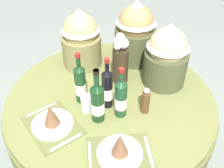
{
  "coord_description": "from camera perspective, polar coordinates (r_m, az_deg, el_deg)",
  "views": [
    {
      "loc": [
        0.44,
        -1.18,
        1.9
      ],
      "look_at": [
        0.0,
        0.03,
        0.83
      ],
      "focal_mm": 41.91,
      "sensor_mm": 36.0,
      "label": 1
    }
  ],
  "objects": [
    {
      "name": "pepper_mill",
      "position": [
        1.57,
        7.32,
        -3.73
      ],
      "size": [
        0.05,
        0.05,
        0.18
      ],
      "color": "brown",
      "rests_on": "dining_table"
    },
    {
      "name": "wine_bottle_left",
      "position": [
        1.48,
        -3.23,
        -3.97
      ],
      "size": [
        0.08,
        0.08,
        0.36
      ],
      "color": "#143819",
      "rests_on": "dining_table"
    },
    {
      "name": "gift_tub_back_right",
      "position": [
        1.73,
        11.9,
        6.65
      ],
      "size": [
        0.29,
        0.29,
        0.44
      ],
      "color": "#474C2D",
      "rests_on": "dining_table"
    },
    {
      "name": "wine_bottle_rear",
      "position": [
        1.61,
        -6.91,
        0.1
      ],
      "size": [
        0.07,
        0.07,
        0.35
      ],
      "color": "#143819",
      "rests_on": "dining_table"
    },
    {
      "name": "wine_bottle_centre",
      "position": [
        1.51,
        1.94,
        -3.03
      ],
      "size": [
        0.07,
        0.07,
        0.34
      ],
      "color": "#194223",
      "rests_on": "dining_table"
    },
    {
      "name": "tumbler_near_left",
      "position": [
        1.59,
        -5.63,
        -4.26
      ],
      "size": [
        0.07,
        0.07,
        0.11
      ],
      "primitive_type": "cylinder",
      "color": "silver",
      "rests_on": "dining_table"
    },
    {
      "name": "gift_tub_back_centre",
      "position": [
        1.94,
        5.15,
        11.74
      ],
      "size": [
        0.3,
        0.3,
        0.47
      ],
      "color": "#474C2D",
      "rests_on": "dining_table"
    },
    {
      "name": "place_setting_left",
      "position": [
        1.54,
        -13.01,
        -7.66
      ],
      "size": [
        0.43,
        0.4,
        0.16
      ],
      "color": "brown",
      "rests_on": "dining_table"
    },
    {
      "name": "gift_tub_back_left",
      "position": [
        1.9,
        -6.82,
        10.27
      ],
      "size": [
        0.29,
        0.29,
        0.44
      ],
      "color": "olive",
      "rests_on": "dining_table"
    },
    {
      "name": "place_setting_right",
      "position": [
        1.37,
        1.73,
        -14.05
      ],
      "size": [
        0.42,
        0.38,
        0.16
      ],
      "color": "brown",
      "rests_on": "dining_table"
    },
    {
      "name": "wine_bottle_right",
      "position": [
        1.56,
        -1.03,
        -0.96
      ],
      "size": [
        0.07,
        0.07,
        0.35
      ],
      "color": "black",
      "rests_on": "dining_table"
    },
    {
      "name": "ground",
      "position": [
        2.28,
        -0.3,
        -16.85
      ],
      "size": [
        8.0,
        8.0,
        0.0
      ],
      "primitive_type": "plane",
      "color": "gray"
    },
    {
      "name": "flower_vase",
      "position": [
        1.74,
        1.86,
        5.13
      ],
      "size": [
        0.11,
        0.14,
        0.36
      ],
      "color": "#332819",
      "rests_on": "dining_table"
    },
    {
      "name": "dining_table",
      "position": [
        1.81,
        -0.37,
        -6.26
      ],
      "size": [
        1.38,
        1.38,
        0.75
      ],
      "color": "olive",
      "rests_on": "ground"
    }
  ]
}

